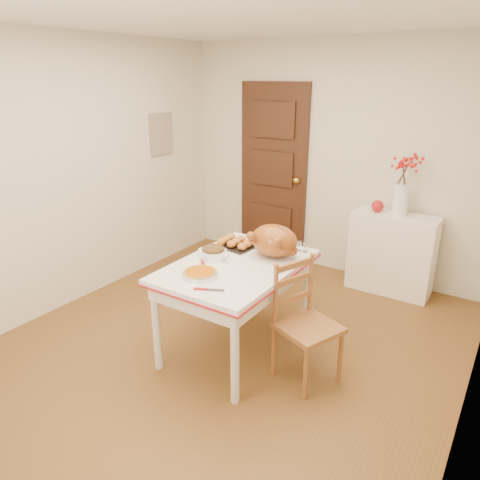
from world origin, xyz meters
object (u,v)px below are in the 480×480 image
Objects in this scene: chair_oak at (308,325)px; pumpkin_pie at (200,273)px; sideboard at (392,253)px; turkey_platter at (274,242)px; kitchen_table at (237,307)px.

chair_oak is 3.55× the size of pumpkin_pie.
sideboard is at bearing 18.38° from chair_oak.
chair_oak is at bearing -50.53° from turkey_platter.
kitchen_table is 1.40× the size of chair_oak.
turkey_platter is at bearing 63.32° from pumpkin_pie.
turkey_platter is (-0.54, -1.53, 0.48)m from sideboard.
chair_oak is (-0.09, -1.81, 0.04)m from sideboard.
kitchen_table is at bearing -146.46° from turkey_platter.
sideboard is 1.81m from chair_oak.
chair_oak is at bearing 21.21° from pumpkin_pie.
pumpkin_pie is (-0.74, -0.29, 0.33)m from chair_oak.
sideboard is 3.24× the size of pumpkin_pie.
chair_oak is 2.04× the size of turkey_platter.
pumpkin_pie is at bearing -111.50° from sideboard.
sideboard is at bearing 67.55° from kitchen_table.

